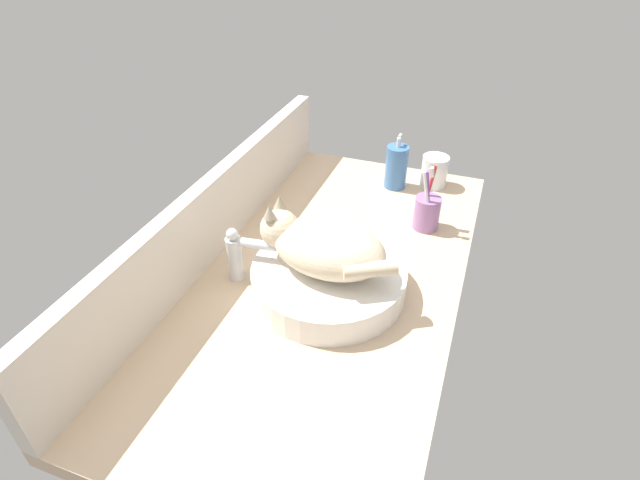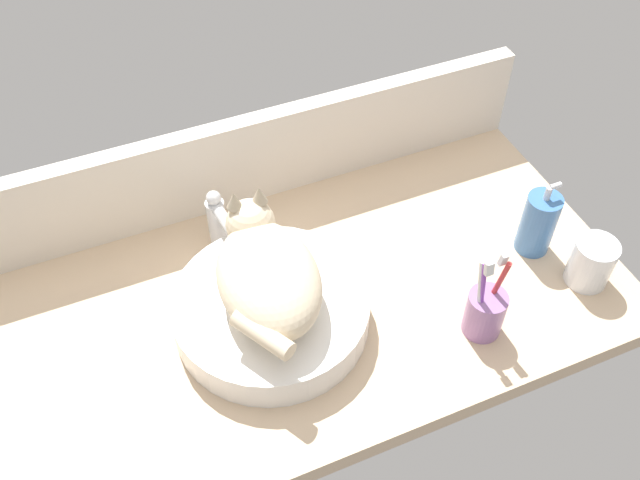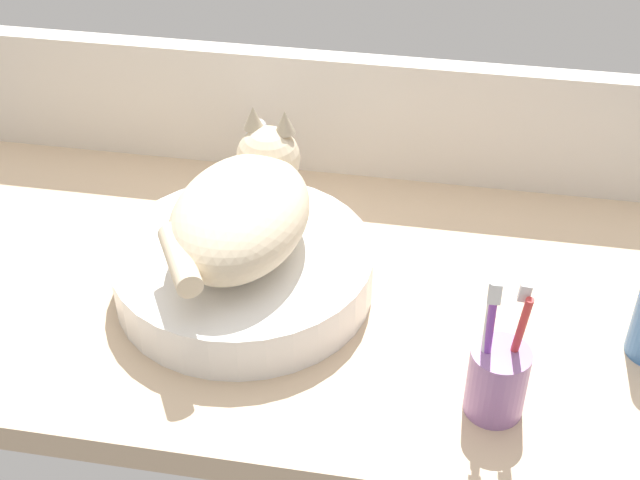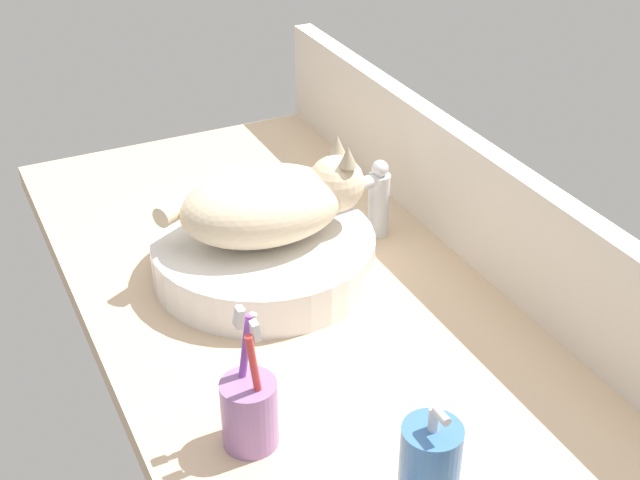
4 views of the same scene
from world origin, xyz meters
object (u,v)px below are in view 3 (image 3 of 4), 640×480
object	(u,v)px
sink_basin	(244,270)
toothbrush_cup	(497,377)
faucet	(258,160)
cat	(243,209)

from	to	relation	value
sink_basin	toothbrush_cup	bearing A→B (deg)	-25.33
toothbrush_cup	faucet	bearing A→B (deg)	134.67
cat	faucet	bearing A→B (deg)	97.90
cat	toothbrush_cup	xyz separation A→B (cm)	(33.23, -17.12, -7.22)
sink_basin	toothbrush_cup	size ratio (longest dim) A/B	1.84
toothbrush_cup	sink_basin	bearing A→B (deg)	154.67
cat	faucet	size ratio (longest dim) A/B	2.36
cat	sink_basin	bearing A→B (deg)	-91.81
sink_basin	cat	size ratio (longest dim) A/B	1.07
sink_basin	faucet	world-z (taller)	faucet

